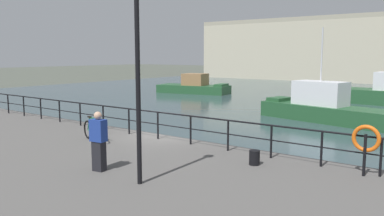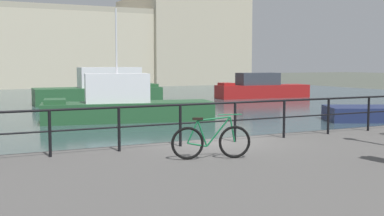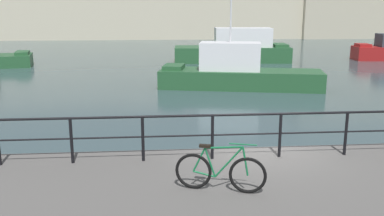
# 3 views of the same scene
# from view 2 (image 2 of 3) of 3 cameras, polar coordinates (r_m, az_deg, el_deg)

# --- Properties ---
(ground_plane) EXTENTS (240.00, 240.00, 0.00)m
(ground_plane) POSITION_cam_2_polar(r_m,az_deg,el_deg) (13.86, 1.98, -7.95)
(ground_plane) COLOR #4C5147
(water_basin) EXTENTS (80.00, 60.00, 0.01)m
(water_basin) POSITION_cam_2_polar(r_m,az_deg,el_deg) (42.68, -17.58, 0.74)
(water_basin) COLOR #33474C
(water_basin) RESTS_ON ground_plane
(harbor_building) EXTENTS (67.86, 17.56, 13.14)m
(harbor_building) POSITION_cam_2_polar(r_m,az_deg,el_deg) (71.64, -15.96, 6.74)
(harbor_building) COLOR #C1B79E
(harbor_building) RESTS_ON ground_plane
(moored_blue_motorboat) EXTENTS (9.79, 3.58, 2.83)m
(moored_blue_motorboat) POSITION_cam_2_polar(r_m,az_deg,el_deg) (38.98, -10.38, 2.06)
(moored_blue_motorboat) COLOR #23512D
(moored_blue_motorboat) RESTS_ON water_basin
(moored_green_narrowboat) EXTENTS (8.84, 3.04, 2.28)m
(moored_green_narrowboat) POSITION_cam_2_polar(r_m,az_deg,el_deg) (45.19, 7.99, 2.29)
(moored_green_narrowboat) COLOR maroon
(moored_green_narrowboat) RESTS_ON water_basin
(moored_harbor_tender) EXTENTS (9.44, 4.20, 6.05)m
(moored_harbor_tender) POSITION_cam_2_polar(r_m,az_deg,el_deg) (26.92, -7.84, 0.36)
(moored_harbor_tender) COLOR #23512D
(moored_harbor_tender) RESTS_ON water_basin
(quay_railing) EXTENTS (22.51, 0.07, 1.08)m
(quay_railing) POSITION_cam_2_polar(r_m,az_deg,el_deg) (12.35, -1.36, -1.08)
(quay_railing) COLOR black
(quay_railing) RESTS_ON quay_promenade
(parked_bicycle) EXTENTS (1.71, 0.56, 0.98)m
(parked_bicycle) POSITION_cam_2_polar(r_m,az_deg,el_deg) (10.77, 2.23, -3.87)
(parked_bicycle) COLOR black
(parked_bicycle) RESTS_ON quay_promenade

